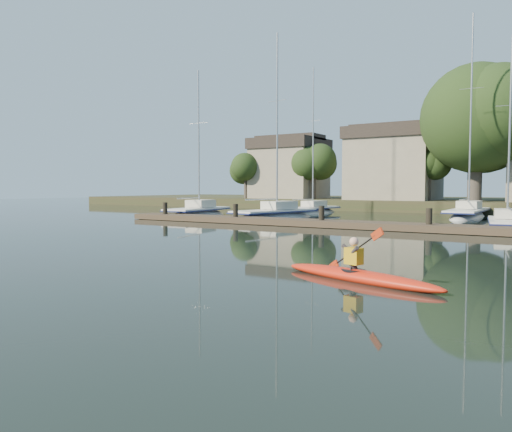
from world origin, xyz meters
The scene contains 9 objects.
ground centered at (0.00, 0.00, 0.00)m, with size 160.00×160.00×0.00m, color black.
kayak centered at (4.71, -0.71, 0.18)m, with size 4.61×1.93×1.48m.
dock centered at (0.00, 14.00, 0.20)m, with size 34.00×2.00×1.80m.
sailboat_0 centered at (-15.47, 18.21, -0.21)m, with size 3.10×8.17×12.65m.
sailboat_1 centered at (-8.89, 18.83, -0.20)m, with size 3.82×9.16×14.57m.
sailboat_3 centered at (6.25, 17.76, -0.17)m, with size 2.86×7.38×11.59m.
sailboat_5 centered at (-9.69, 26.50, -0.17)m, with size 2.83×8.40×13.63m.
sailboat_6 centered at (2.66, 27.69, -0.19)m, with size 2.24×10.34×16.42m.
shore centered at (1.61, 40.29, 3.23)m, with size 90.00×25.25×12.75m.
Camera 1 is at (9.02, -12.24, 2.29)m, focal length 35.00 mm.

